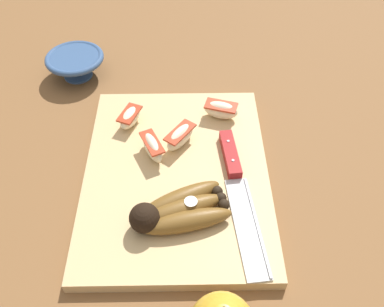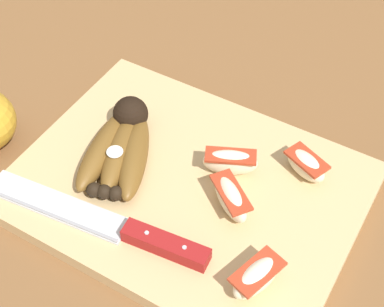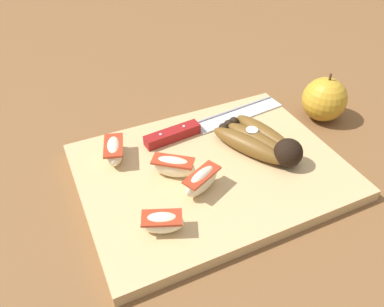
{
  "view_description": "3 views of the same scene",
  "coord_description": "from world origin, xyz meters",
  "px_view_note": "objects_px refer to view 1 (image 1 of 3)",
  "views": [
    {
      "loc": [
        0.46,
        0.01,
        0.56
      ],
      "look_at": [
        -0.01,
        0.02,
        0.05
      ],
      "focal_mm": 40.03,
      "sensor_mm": 36.0,
      "label": 1
    },
    {
      "loc": [
        -0.23,
        0.37,
        0.57
      ],
      "look_at": [
        0.0,
        -0.03,
        0.05
      ],
      "focal_mm": 54.86,
      "sensor_mm": 36.0,
      "label": 2
    },
    {
      "loc": [
        -0.21,
        -0.4,
        0.42
      ],
      "look_at": [
        -0.03,
        0.01,
        0.04
      ],
      "focal_mm": 35.52,
      "sensor_mm": 36.0,
      "label": 3
    }
  ],
  "objects_px": {
    "apple_wedge_near": "(177,137)",
    "apple_wedge_middle": "(130,117)",
    "banana_bunch": "(177,211)",
    "apple_wedge_far": "(152,147)",
    "apple_wedge_extra": "(221,110)",
    "chefs_knife": "(236,177)",
    "ceramic_bowl": "(76,64)"
  },
  "relations": [
    {
      "from": "apple_wedge_middle",
      "to": "chefs_knife",
      "type": "bearing_deg",
      "value": 53.3
    },
    {
      "from": "banana_bunch",
      "to": "ceramic_bowl",
      "type": "bearing_deg",
      "value": -150.57
    },
    {
      "from": "apple_wedge_middle",
      "to": "apple_wedge_extra",
      "type": "relative_size",
      "value": 0.91
    },
    {
      "from": "apple_wedge_extra",
      "to": "apple_wedge_near",
      "type": "bearing_deg",
      "value": -48.75
    },
    {
      "from": "chefs_knife",
      "to": "apple_wedge_middle",
      "type": "height_order",
      "value": "apple_wedge_middle"
    },
    {
      "from": "banana_bunch",
      "to": "chefs_knife",
      "type": "xyz_separation_m",
      "value": [
        -0.07,
        0.1,
        -0.01
      ]
    },
    {
      "from": "apple_wedge_near",
      "to": "banana_bunch",
      "type": "bearing_deg",
      "value": 0.11
    },
    {
      "from": "apple_wedge_middle",
      "to": "apple_wedge_extra",
      "type": "xyz_separation_m",
      "value": [
        -0.02,
        0.17,
        0.0
      ]
    },
    {
      "from": "chefs_knife",
      "to": "apple_wedge_far",
      "type": "relative_size",
      "value": 4.04
    },
    {
      "from": "chefs_knife",
      "to": "apple_wedge_extra",
      "type": "bearing_deg",
      "value": -174.21
    },
    {
      "from": "apple_wedge_far",
      "to": "ceramic_bowl",
      "type": "height_order",
      "value": "apple_wedge_far"
    },
    {
      "from": "chefs_knife",
      "to": "apple_wedge_extra",
      "type": "xyz_separation_m",
      "value": [
        -0.15,
        -0.02,
        0.01
      ]
    },
    {
      "from": "apple_wedge_middle",
      "to": "ceramic_bowl",
      "type": "bearing_deg",
      "value": -143.53
    },
    {
      "from": "chefs_knife",
      "to": "apple_wedge_extra",
      "type": "height_order",
      "value": "apple_wedge_extra"
    },
    {
      "from": "banana_bunch",
      "to": "apple_wedge_extra",
      "type": "distance_m",
      "value": 0.24
    },
    {
      "from": "chefs_knife",
      "to": "apple_wedge_middle",
      "type": "relative_size",
      "value": 4.48
    },
    {
      "from": "banana_bunch",
      "to": "apple_wedge_far",
      "type": "xyz_separation_m",
      "value": [
        -0.13,
        -0.04,
        0.0
      ]
    },
    {
      "from": "apple_wedge_far",
      "to": "apple_wedge_middle",
      "type": "bearing_deg",
      "value": -150.46
    },
    {
      "from": "apple_wedge_far",
      "to": "apple_wedge_near",
      "type": "bearing_deg",
      "value": 120.98
    },
    {
      "from": "chefs_knife",
      "to": "apple_wedge_far",
      "type": "distance_m",
      "value": 0.15
    },
    {
      "from": "apple_wedge_extra",
      "to": "ceramic_bowl",
      "type": "bearing_deg",
      "value": -118.17
    },
    {
      "from": "apple_wedge_near",
      "to": "apple_wedge_middle",
      "type": "xyz_separation_m",
      "value": [
        -0.05,
        -0.09,
        -0.0
      ]
    },
    {
      "from": "ceramic_bowl",
      "to": "apple_wedge_far",
      "type": "bearing_deg",
      "value": 34.43
    },
    {
      "from": "apple_wedge_far",
      "to": "apple_wedge_extra",
      "type": "relative_size",
      "value": 1.01
    },
    {
      "from": "apple_wedge_middle",
      "to": "apple_wedge_far",
      "type": "distance_m",
      "value": 0.09
    },
    {
      "from": "apple_wedge_near",
      "to": "apple_wedge_extra",
      "type": "relative_size",
      "value": 1.0
    },
    {
      "from": "apple_wedge_near",
      "to": "apple_wedge_far",
      "type": "xyz_separation_m",
      "value": [
        0.03,
        -0.04,
        0.0
      ]
    },
    {
      "from": "banana_bunch",
      "to": "chefs_knife",
      "type": "relative_size",
      "value": 0.55
    },
    {
      "from": "chefs_knife",
      "to": "ceramic_bowl",
      "type": "relative_size",
      "value": 2.31
    },
    {
      "from": "chefs_knife",
      "to": "apple_wedge_extra",
      "type": "relative_size",
      "value": 4.07
    },
    {
      "from": "banana_bunch",
      "to": "apple_wedge_middle",
      "type": "xyz_separation_m",
      "value": [
        -0.21,
        -0.09,
        -0.0
      ]
    },
    {
      "from": "apple_wedge_near",
      "to": "apple_wedge_middle",
      "type": "distance_m",
      "value": 0.1
    }
  ]
}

